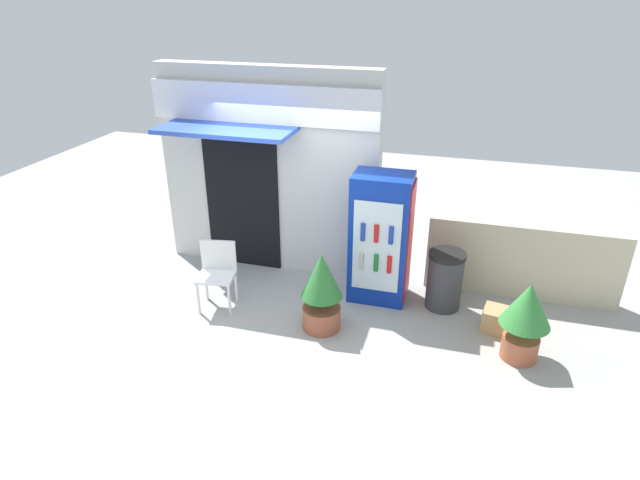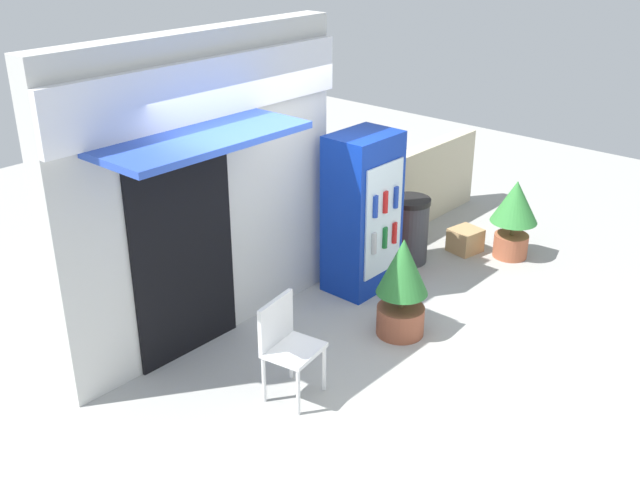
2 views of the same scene
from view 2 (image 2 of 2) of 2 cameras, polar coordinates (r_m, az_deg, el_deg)
The scene contains 9 objects.
ground at distance 7.19m, azimuth 2.93°, elevation -9.11°, with size 16.00×16.00×0.00m, color #A3A39E.
storefront_building at distance 7.02m, azimuth -9.03°, elevation 4.00°, with size 3.25×1.05×2.99m.
drink_cooler at distance 8.12m, azimuth 3.35°, elevation 2.11°, with size 0.79×0.62×1.79m.
plastic_chair at distance 6.45m, azimuth -2.64°, elevation -7.74°, with size 0.54×0.48×0.91m.
potted_plant_near_shop at distance 7.35m, azimuth 6.35°, elevation -3.34°, with size 0.52×0.52×1.05m.
potted_plant_curbside at distance 9.25m, azimuth 14.76°, elevation 2.11°, with size 0.57×0.57×0.99m.
trash_bin at distance 8.97m, azimuth 6.87°, elevation 0.78°, with size 0.49×0.49×0.81m.
stone_boundary_wall at distance 9.99m, azimuth 7.42°, elevation 4.03°, with size 2.57×0.21×1.07m, color beige.
cardboard_box at distance 9.44m, azimuth 11.13°, elevation -0.01°, with size 0.35×0.33×0.30m, color tan.
Camera 2 is at (-4.74, -3.70, 3.95)m, focal length 41.52 mm.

